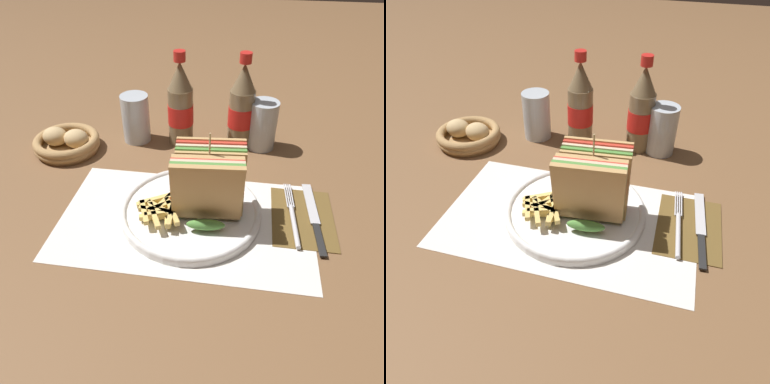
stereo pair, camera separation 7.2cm
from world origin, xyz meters
TOP-DOWN VIEW (x-y plane):
  - ground_plane at (0.00, 0.00)m, footprint 4.00×4.00m
  - placemat at (0.01, -0.01)m, footprint 0.48×0.28m
  - plate_main at (0.02, 0.01)m, footprint 0.27×0.27m
  - club_sandwich at (0.05, 0.01)m, footprint 0.13×0.12m
  - fries_pile at (-0.03, -0.02)m, footprint 0.09×0.11m
  - ketchup_blob at (-0.02, 0.02)m, footprint 0.04×0.03m
  - napkin at (0.23, 0.03)m, footprint 0.12×0.17m
  - fork at (0.21, 0.02)m, footprint 0.02×0.19m
  - knife at (0.25, 0.03)m, footprint 0.03×0.20m
  - coke_bottle_near at (-0.05, 0.28)m, footprint 0.06×0.06m
  - coke_bottle_far at (0.10, 0.29)m, footprint 0.06×0.06m
  - glass_near at (0.15, 0.29)m, footprint 0.07×0.07m
  - glass_far at (-0.16, 0.28)m, footprint 0.07×0.07m
  - bread_basket at (-0.31, 0.20)m, footprint 0.16×0.16m

SIDE VIEW (x-z plane):
  - ground_plane at x=0.00m, z-range 0.00..0.00m
  - placemat at x=0.01m, z-range 0.00..0.00m
  - napkin at x=0.23m, z-range 0.00..0.00m
  - knife at x=0.25m, z-range 0.00..0.01m
  - fork at x=0.21m, z-range 0.00..0.01m
  - plate_main at x=0.02m, z-range 0.00..0.02m
  - bread_basket at x=-0.31m, z-range -0.01..0.05m
  - ketchup_blob at x=-0.02m, z-range 0.02..0.03m
  - fries_pile at x=-0.03m, z-range 0.02..0.04m
  - glass_near at x=0.15m, z-range -0.01..0.11m
  - glass_far at x=-0.16m, z-range -0.01..0.11m
  - club_sandwich at x=0.05m, z-range 0.00..0.16m
  - coke_bottle_near at x=-0.05m, z-range -0.02..0.21m
  - coke_bottle_far at x=0.10m, z-range -0.02..0.21m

